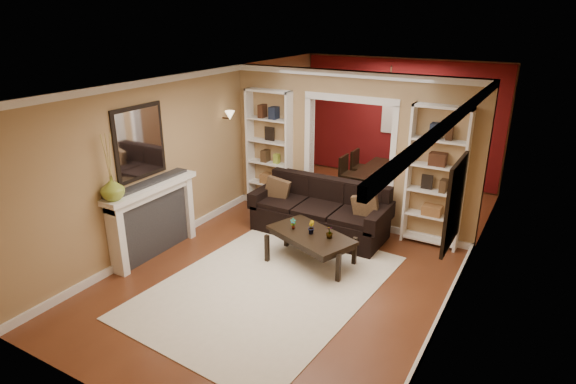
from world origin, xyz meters
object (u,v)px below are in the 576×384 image
Objects in this scene: sofa at (320,209)px; bookshelf_left at (270,151)px; fireplace at (154,220)px; bookshelf_right at (436,178)px; coffee_table at (311,248)px; dining_table at (383,182)px.

bookshelf_left is at bearing 156.80° from sofa.
bookshelf_right is at bearing 34.80° from fireplace.
bookshelf_left and bookshelf_right have the same top height.
bookshelf_right is at bearing 18.37° from sofa.
sofa is 1.09m from coffee_table.
coffee_table is 0.82× the size of dining_table.
sofa is 1.78× the size of coffee_table.
fireplace is (-2.25, -0.94, 0.33)m from coffee_table.
coffee_table is at bearing -179.29° from dining_table.
coffee_table is 0.57× the size of bookshelf_right.
dining_table is at bearing 129.05° from bookshelf_right.
dining_table is (0.31, 2.35, -0.18)m from sofa.
bookshelf_left is 3.10m from bookshelf_right.
bookshelf_left is 1.44× the size of dining_table.
sofa is 1.02× the size of bookshelf_left.
bookshelf_left is 1.35× the size of fireplace.
sofa is at bearing 172.48° from dining_table.
fireplace is at bearing -102.05° from bookshelf_left.
fireplace is (-0.54, -2.53, -0.57)m from bookshelf_left.
dining_table is at bearing 82.48° from sofa.
sofa is at bearing -23.20° from bookshelf_left.
bookshelf_left is (-1.35, 0.58, 0.69)m from sofa.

